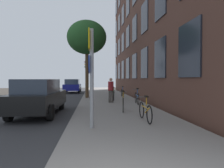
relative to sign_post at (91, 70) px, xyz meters
The scene contains 15 objects.
ground_plane 11.20m from the sign_post, 101.39° to the left, with size 41.80×41.80×0.00m, color #332D28.
road_asphalt 11.79m from the sign_post, 111.58° to the left, with size 7.00×38.00×0.01m, color #2D2D30.
sidewalk 11.06m from the sign_post, 83.04° to the left, with size 4.20×38.00×0.12m, color gray.
sign_post is the anchor object (origin of this frame).
traffic_light 14.71m from the sign_post, 91.92° to the left, with size 0.43×0.24×3.52m.
tree_near 10.60m from the sign_post, 92.12° to the left, with size 3.21×3.21×6.30m.
bicycle_0 2.55m from the sign_post, 22.59° to the left, with size 0.42×1.68×0.93m.
bicycle_1 3.82m from the sign_post, 64.63° to the left, with size 0.45×1.76×0.97m.
bicycle_2 6.41m from the sign_post, 63.79° to the left, with size 0.42×1.67×0.98m.
bicycle_3 8.29m from the sign_post, 78.77° to the left, with size 0.42×1.68×0.96m.
bicycle_4 10.83m from the sign_post, 75.87° to the left, with size 0.42×1.66×0.93m.
bicycle_5 13.03m from the sign_post, 81.49° to the left, with size 0.55×1.64×0.90m.
pedestrian_0 6.70m from the sign_post, 79.17° to the left, with size 0.47×0.47×1.60m.
car_0 4.09m from the sign_post, 127.10° to the left, with size 1.85×4.51×1.62m.
car_1 17.93m from the sign_post, 97.37° to the left, with size 1.89×3.94×1.62m.
Camera 1 is at (-0.19, -1.87, 1.63)m, focal length 31.33 mm.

